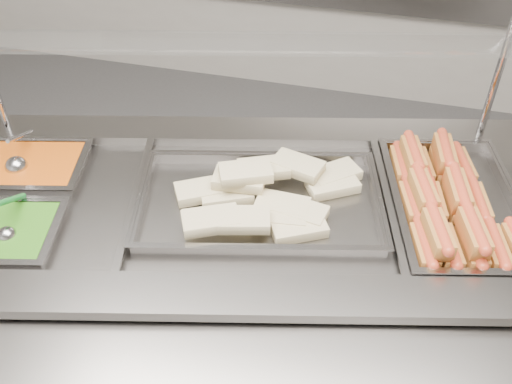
% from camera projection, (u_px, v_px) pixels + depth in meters
% --- Properties ---
extents(steam_counter, '(2.06, 1.27, 0.92)m').
position_uv_depth(steam_counter, '(241.00, 297.00, 1.97)').
color(steam_counter, slate).
rests_on(steam_counter, ground).
extents(tray_rail, '(1.84, 0.78, 0.05)m').
position_uv_depth(tray_rail, '(230.00, 363.00, 1.31)').
color(tray_rail, slate).
rests_on(tray_rail, steam_counter).
extents(sneeze_guard, '(1.70, 0.68, 0.45)m').
position_uv_depth(sneeze_guard, '(239.00, 46.00, 1.60)').
color(sneeze_guard, '#B8B8BC').
rests_on(sneeze_guard, steam_counter).
extents(pan_hotdogs, '(0.47, 0.63, 0.10)m').
position_uv_depth(pan_hotdogs, '(453.00, 211.00, 1.69)').
color(pan_hotdogs, gray).
rests_on(pan_hotdogs, steam_counter).
extents(pan_wraps, '(0.77, 0.56, 0.07)m').
position_uv_depth(pan_wraps, '(259.00, 205.00, 1.69)').
color(pan_wraps, gray).
rests_on(pan_wraps, steam_counter).
extents(pan_beans, '(0.35, 0.31, 0.10)m').
position_uv_depth(pan_beans, '(36.00, 174.00, 1.82)').
color(pan_beans, gray).
rests_on(pan_beans, steam_counter).
extents(pan_peas, '(0.35, 0.31, 0.10)m').
position_uv_depth(pan_peas, '(3.00, 241.00, 1.60)').
color(pan_peas, gray).
rests_on(pan_peas, steam_counter).
extents(hotdogs_in_buns, '(0.42, 0.56, 0.12)m').
position_uv_depth(hotdogs_in_buns, '(447.00, 201.00, 1.66)').
color(hotdogs_in_buns, '#A55522').
rests_on(hotdogs_in_buns, pan_hotdogs).
extents(tortilla_wraps, '(0.55, 0.48, 0.10)m').
position_uv_depth(tortilla_wraps, '(265.00, 196.00, 1.66)').
color(tortilla_wraps, '#C4B683').
rests_on(tortilla_wraps, pan_wraps).
extents(ladle, '(0.08, 0.20, 0.14)m').
position_uv_depth(ladle, '(17.00, 165.00, 1.78)').
color(ladle, '#A3A3A8').
rests_on(ladle, pan_beans).
extents(serving_spoon, '(0.07, 0.18, 0.14)m').
position_uv_depth(serving_spoon, '(8.00, 229.00, 1.56)').
color(serving_spoon, '#A3A3A8').
rests_on(serving_spoon, pan_peas).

